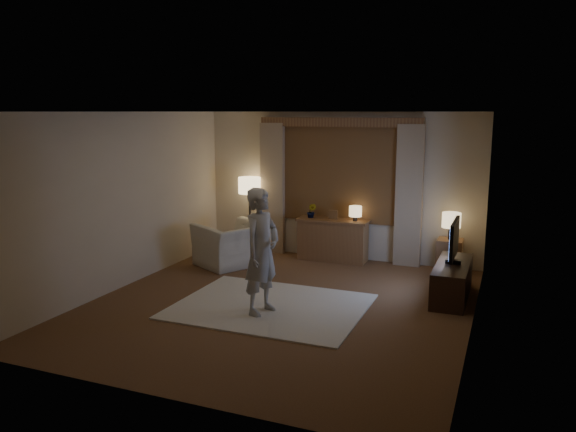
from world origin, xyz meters
The scene contains 13 objects.
room centered at (0.00, 0.50, 1.33)m, with size 5.04×5.54×2.64m.
rug centered at (-0.08, -0.14, 0.01)m, with size 2.50×2.00×0.02m, color beige.
sideboard centered at (-0.03, 2.50, 0.35)m, with size 1.20×0.40×0.70m, color brown.
picture_frame centered at (-0.03, 2.50, 0.80)m, with size 0.16×0.02×0.20m, color brown.
plant centered at (-0.43, 2.50, 0.85)m, with size 0.17×0.13×0.30m, color #999999.
table_lamp_sideboard centered at (0.37, 2.50, 0.90)m, with size 0.22×0.22×0.30m.
floor_lamp centered at (-1.65, 2.50, 1.18)m, with size 0.41×0.41×1.41m.
armchair centered at (-1.52, 1.56, 0.36)m, with size 1.11×0.97×0.72m, color #C0B69E.
side_table centered at (1.98, 2.45, 0.28)m, with size 0.40×0.40×0.56m, color brown.
table_lamp_side centered at (1.98, 2.45, 0.87)m, with size 0.30×0.30×0.44m.
tv_stand centered at (2.15, 1.17, 0.25)m, with size 0.45×1.40×0.50m, color black.
tv centered at (2.15, 1.17, 0.84)m, with size 0.21×0.85×0.62m.
person centered at (-0.08, -0.40, 0.84)m, with size 0.60×0.39×1.64m, color #B2ADA4.
Camera 1 is at (2.84, -6.76, 2.60)m, focal length 35.00 mm.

